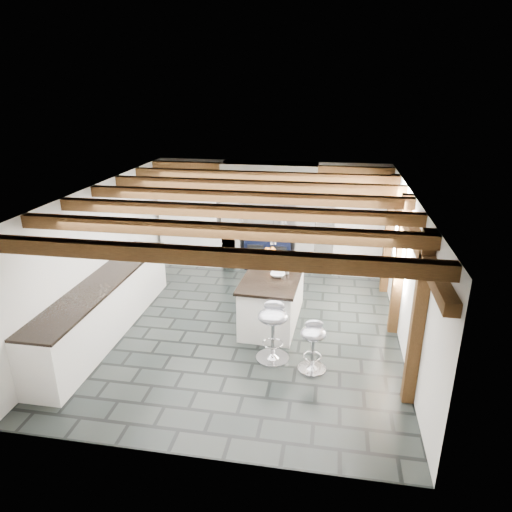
% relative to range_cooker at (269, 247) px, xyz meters
% --- Properties ---
extents(ground, '(6.00, 6.00, 0.00)m').
position_rel_range_cooker_xyz_m(ground, '(0.00, -2.68, -0.47)').
color(ground, black).
rests_on(ground, ground).
extents(room_shell, '(6.00, 6.03, 6.00)m').
position_rel_range_cooker_xyz_m(room_shell, '(-0.61, -1.26, 0.60)').
color(room_shell, silver).
rests_on(room_shell, ground).
extents(range_cooker, '(1.00, 0.63, 0.99)m').
position_rel_range_cooker_xyz_m(range_cooker, '(0.00, 0.00, 0.00)').
color(range_cooker, black).
rests_on(range_cooker, ground).
extents(kitchen_island, '(1.00, 1.80, 1.16)m').
position_rel_range_cooker_xyz_m(kitchen_island, '(0.42, -2.45, -0.02)').
color(kitchen_island, white).
rests_on(kitchen_island, ground).
extents(bar_stool_near, '(0.42, 0.42, 0.75)m').
position_rel_range_cooker_xyz_m(bar_stool_near, '(1.17, -3.80, 0.00)').
color(bar_stool_near, silver).
rests_on(bar_stool_near, ground).
extents(bar_stool_far, '(0.49, 0.49, 0.91)m').
position_rel_range_cooker_xyz_m(bar_stool_far, '(0.58, -3.63, 0.10)').
color(bar_stool_far, silver).
rests_on(bar_stool_far, ground).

